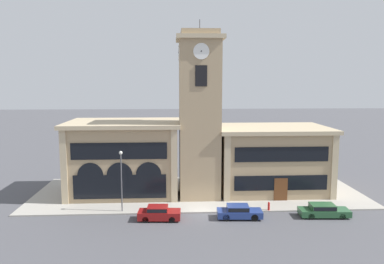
% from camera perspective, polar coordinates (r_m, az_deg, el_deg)
% --- Properties ---
extents(ground_plane, '(300.00, 300.00, 0.00)m').
position_cam_1_polar(ground_plane, '(38.89, 1.73, -12.30)').
color(ground_plane, '#4C4C51').
extents(sidewalk_kerb, '(38.55, 14.07, 0.15)m').
position_cam_1_polar(sidewalk_kerb, '(45.52, 0.99, -9.20)').
color(sidewalk_kerb, '#A39E93').
rests_on(sidewalk_kerb, ground_plane).
extents(clock_tower, '(5.21, 5.21, 20.05)m').
position_cam_1_polar(clock_tower, '(42.33, 1.15, 2.48)').
color(clock_tower, tan).
rests_on(clock_tower, ground_plane).
extents(town_hall_left_wing, '(13.21, 9.41, 8.66)m').
position_cam_1_polar(town_hall_left_wing, '(45.37, -10.25, -3.81)').
color(town_hall_left_wing, tan).
rests_on(town_hall_left_wing, ground_plane).
extents(town_hall_right_wing, '(13.42, 9.41, 7.92)m').
position_cam_1_polar(town_hall_right_wing, '(46.65, 11.96, -4.00)').
color(town_hall_right_wing, tan).
rests_on(town_hall_right_wing, ground_plane).
extents(parked_car_near, '(4.16, 1.97, 1.37)m').
position_cam_1_polar(parked_car_near, '(37.09, -5.07, -12.16)').
color(parked_car_near, maroon).
rests_on(parked_car_near, ground_plane).
extents(parked_car_mid, '(4.45, 2.00, 1.32)m').
position_cam_1_polar(parked_car_mid, '(37.62, 7.16, -11.92)').
color(parked_car_mid, navy).
rests_on(parked_car_mid, ground_plane).
extents(parked_car_far, '(4.95, 2.06, 1.29)m').
position_cam_1_polar(parked_car_far, '(39.94, 19.39, -11.16)').
color(parked_car_far, '#285633').
rests_on(parked_car_far, ground_plane).
extents(street_lamp, '(0.36, 0.36, 6.24)m').
position_cam_1_polar(street_lamp, '(38.62, -10.73, -6.07)').
color(street_lamp, '#4C4C51').
rests_on(street_lamp, sidewalk_kerb).
extents(fire_hydrant, '(0.22, 0.22, 0.87)m').
position_cam_1_polar(fire_hydrant, '(40.03, 11.62, -11.01)').
color(fire_hydrant, red).
rests_on(fire_hydrant, sidewalk_kerb).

